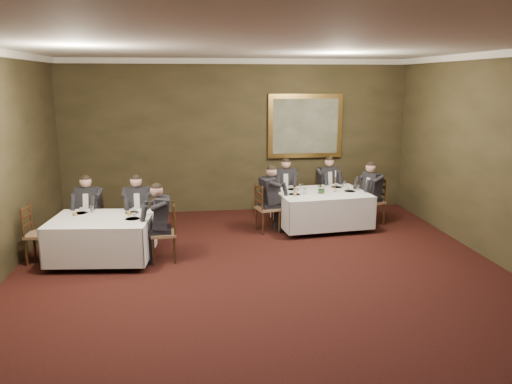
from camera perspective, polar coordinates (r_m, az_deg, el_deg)
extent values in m
plane|color=black|center=(7.24, 1.66, -12.08)|extent=(10.00, 10.00, 0.00)
cube|color=silver|center=(6.59, 1.87, 16.74)|extent=(8.00, 10.00, 0.10)
cube|color=#2E2A17|center=(11.61, -2.17, 6.34)|extent=(8.00, 0.10, 3.50)
cube|color=white|center=(11.49, -2.22, 14.72)|extent=(8.00, 0.10, 0.12)
cube|color=black|center=(10.42, 7.49, -0.19)|extent=(1.90, 1.51, 0.04)
cube|color=white|center=(10.41, 7.49, -0.06)|extent=(1.96, 1.57, 0.02)
cube|color=white|center=(10.49, 7.44, -1.81)|extent=(1.98, 1.60, 0.65)
cube|color=black|center=(8.79, -17.30, -3.09)|extent=(1.69, 1.33, 0.04)
cube|color=white|center=(8.78, -17.31, -2.93)|extent=(1.75, 1.40, 0.02)
cube|color=white|center=(8.87, -17.17, -4.99)|extent=(1.78, 1.42, 0.65)
cube|color=#856344|center=(11.17, 3.35, -0.51)|extent=(0.49, 0.47, 0.05)
cube|color=black|center=(11.30, 3.30, 0.92)|extent=(0.38, 0.07, 0.54)
cube|color=black|center=(11.09, 3.38, 1.38)|extent=(0.45, 0.36, 0.55)
sphere|color=tan|center=(11.02, 3.40, 3.31)|extent=(0.23, 0.23, 0.21)
cube|color=#856344|center=(11.50, 8.08, -0.24)|extent=(0.52, 0.50, 0.05)
cube|color=black|center=(11.61, 7.69, 1.14)|extent=(0.38, 0.11, 0.54)
cube|color=black|center=(11.42, 8.14, 1.60)|extent=(0.47, 0.39, 0.55)
sphere|color=tan|center=(11.35, 8.20, 3.48)|extent=(0.25, 0.25, 0.21)
cube|color=#856344|center=(10.12, 1.33, -1.89)|extent=(0.51, 0.53, 0.05)
cube|color=black|center=(9.99, 0.33, -0.63)|extent=(0.12, 0.38, 0.54)
cube|color=black|center=(10.03, 1.34, 0.18)|extent=(0.40, 0.48, 0.55)
sphere|color=tan|center=(9.96, 1.35, 2.32)|extent=(0.25, 0.25, 0.21)
cube|color=#856344|center=(10.94, 13.11, -1.12)|extent=(0.55, 0.56, 0.05)
cube|color=black|center=(11.00, 13.92, 0.24)|extent=(0.16, 0.37, 0.54)
cube|color=black|center=(10.85, 13.20, 0.81)|extent=(0.44, 0.50, 0.55)
sphere|color=tan|center=(10.78, 13.31, 2.78)|extent=(0.27, 0.27, 0.21)
cube|color=#856344|center=(9.75, -18.44, -3.12)|extent=(0.50, 0.48, 0.05)
cube|color=black|center=(9.87, -18.17, -1.45)|extent=(0.38, 0.09, 0.54)
cube|color=black|center=(9.66, -18.59, -0.98)|extent=(0.46, 0.37, 0.55)
sphere|color=tan|center=(9.58, -18.75, 1.23)|extent=(0.24, 0.24, 0.21)
cube|color=#856344|center=(9.54, -13.31, -3.16)|extent=(0.47, 0.45, 0.05)
cube|color=black|center=(9.66, -13.35, -1.45)|extent=(0.38, 0.06, 0.54)
cube|color=black|center=(9.44, -13.42, -0.97)|extent=(0.44, 0.34, 0.55)
sphere|color=tan|center=(9.36, -13.54, 1.29)|extent=(0.22, 0.22, 0.21)
cube|color=#856344|center=(8.64, -10.53, -4.69)|extent=(0.45, 0.47, 0.05)
cube|color=black|center=(8.57, -9.33, -3.07)|extent=(0.05, 0.38, 0.54)
cube|color=black|center=(8.53, -10.64, -2.28)|extent=(0.34, 0.44, 0.55)
sphere|color=tan|center=(8.45, -10.74, 0.21)|extent=(0.22, 0.22, 0.21)
cube|color=#856344|center=(9.19, -23.46, -4.49)|extent=(0.45, 0.47, 0.05)
cube|color=black|center=(9.19, -24.71, -3.02)|extent=(0.05, 0.38, 0.54)
imported|color=#2D5926|center=(10.27, 7.53, 0.51)|extent=(0.26, 0.24, 0.24)
cylinder|color=#AC8034|center=(10.51, 9.01, 0.13)|extent=(0.07, 0.07, 0.02)
cylinder|color=#AC8034|center=(10.48, 9.04, 1.00)|extent=(0.02, 0.02, 0.31)
cylinder|color=white|center=(10.44, 9.08, 2.18)|extent=(0.02, 0.02, 0.13)
cylinder|color=white|center=(10.60, 4.24, 0.34)|extent=(0.25, 0.25, 0.01)
cylinder|color=white|center=(10.73, 4.09, 0.63)|extent=(0.08, 0.08, 0.05)
cylinder|color=white|center=(10.62, 5.15, 0.70)|extent=(0.06, 0.06, 0.14)
cylinder|color=white|center=(9.23, -19.42, -2.23)|extent=(0.25, 0.25, 0.01)
cylinder|color=white|center=(9.36, -19.25, -1.86)|extent=(0.08, 0.08, 0.05)
cylinder|color=white|center=(9.18, -18.41, -1.83)|extent=(0.06, 0.06, 0.14)
cube|color=#E5BD54|center=(11.78, 5.64, 7.51)|extent=(1.75, 0.08, 1.48)
cube|color=#505538|center=(11.73, 5.69, 7.49)|extent=(1.53, 0.01, 1.26)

